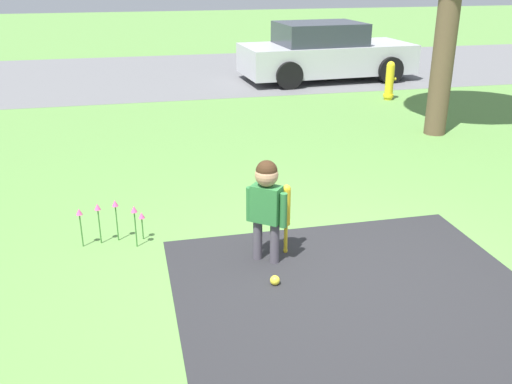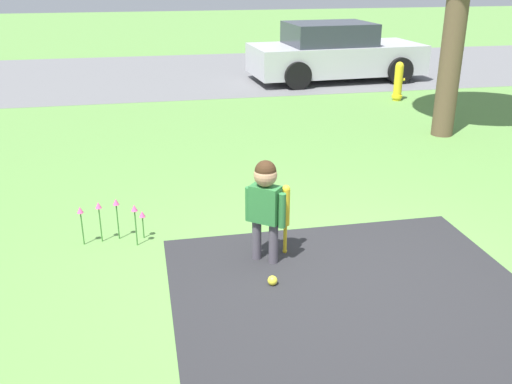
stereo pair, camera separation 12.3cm
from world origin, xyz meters
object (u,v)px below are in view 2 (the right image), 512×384
object	(u,v)px
sports_ball	(272,281)
parked_car	(334,53)
fire_hydrant	(398,82)
child	(265,197)
baseball_bat	(286,210)

from	to	relation	value
sports_ball	parked_car	size ratio (longest dim) A/B	0.02
fire_hydrant	parked_car	world-z (taller)	parked_car
child	baseball_bat	bearing A→B (deg)	65.51
child	sports_ball	world-z (taller)	child
child	fire_hydrant	xyz separation A→B (m)	(3.90, 5.81, -0.25)
child	fire_hydrant	world-z (taller)	child
baseball_bat	fire_hydrant	xyz separation A→B (m)	(3.69, 5.70, -0.07)
sports_ball	parked_car	distance (m)	9.18
child	baseball_bat	xyz separation A→B (m)	(0.21, 0.11, -0.18)
child	fire_hydrant	bearing A→B (deg)	94.92
fire_hydrant	parked_car	bearing A→B (deg)	103.14
baseball_bat	fire_hydrant	size ratio (longest dim) A/B	0.90
sports_ball	baseball_bat	bearing A→B (deg)	65.68
child	parked_car	bearing A→B (deg)	106.20
parked_car	sports_ball	bearing A→B (deg)	-115.19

